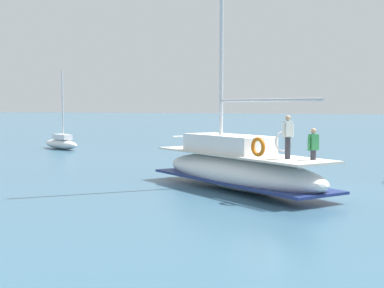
{
  "coord_description": "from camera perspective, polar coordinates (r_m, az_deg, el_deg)",
  "views": [
    {
      "loc": [
        -21.89,
        -4.94,
        3.41
      ],
      "look_at": [
        -0.49,
        3.02,
        1.8
      ],
      "focal_mm": 51.59,
      "sensor_mm": 36.0,
      "label": 1
    }
  ],
  "objects": [
    {
      "name": "ground_plane",
      "position": [
        22.7,
        7.63,
        -4.64
      ],
      "size": [
        400.0,
        400.0,
        0.0
      ],
      "primitive_type": "plane",
      "color": "#38607A"
    },
    {
      "name": "moored_sloop_near",
      "position": [
        44.05,
        -13.37,
        0.14
      ],
      "size": [
        3.23,
        4.67,
        6.05
      ],
      "color": "silver",
      "rests_on": "ground"
    },
    {
      "name": "main_sailboat",
      "position": [
        22.41,
        4.69,
        -2.36
      ],
      "size": [
        7.66,
        9.13,
        14.17
      ],
      "color": "white",
      "rests_on": "ground"
    }
  ]
}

